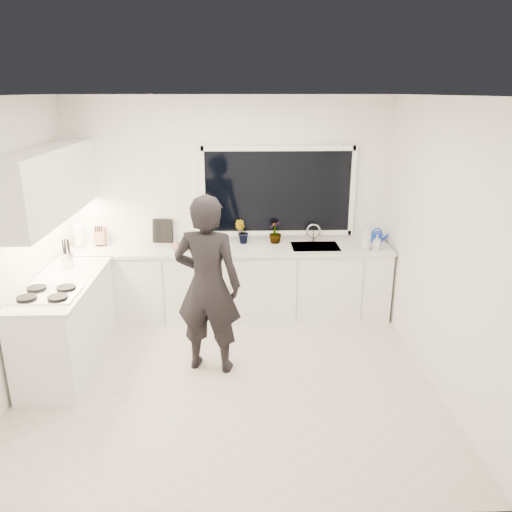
{
  "coord_description": "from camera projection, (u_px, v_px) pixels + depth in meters",
  "views": [
    {
      "loc": [
        0.12,
        -4.38,
        2.74
      ],
      "look_at": [
        0.28,
        0.4,
        1.15
      ],
      "focal_mm": 35.0,
      "sensor_mm": 36.0,
      "label": 1
    }
  ],
  "objects": [
    {
      "name": "base_cabinets_left",
      "position": [
        68.0,
        325.0,
        5.15
      ],
      "size": [
        0.58,
        1.6,
        0.88
      ],
      "primitive_type": "cube",
      "color": "white",
      "rests_on": "floor"
    },
    {
      "name": "sink",
      "position": [
        315.0,
        250.0,
        6.15
      ],
      "size": [
        0.58,
        0.42,
        0.14
      ],
      "primitive_type": "cube",
      "color": "silver",
      "rests_on": "countertop_back"
    },
    {
      "name": "faucet",
      "position": [
        313.0,
        233.0,
        6.29
      ],
      "size": [
        0.03,
        0.03,
        0.22
      ],
      "primitive_type": "cylinder",
      "color": "silver",
      "rests_on": "countertop_back"
    },
    {
      "name": "pizza_tray",
      "position": [
        190.0,
        247.0,
        6.05
      ],
      "size": [
        0.49,
        0.42,
        0.03
      ],
      "primitive_type": "cube",
      "rotation": [
        0.0,
        0.0,
        0.28
      ],
      "color": "silver",
      "rests_on": "countertop_back"
    },
    {
      "name": "floor",
      "position": [
        229.0,
        378.0,
        5.02
      ],
      "size": [
        4.0,
        3.5,
        0.02
      ],
      "primitive_type": "cube",
      "color": "beige",
      "rests_on": "ground"
    },
    {
      "name": "picture_frame_small",
      "position": [
        162.0,
        231.0,
        6.25
      ],
      "size": [
        0.25,
        0.05,
        0.3
      ],
      "primitive_type": "cube",
      "rotation": [
        0.0,
        0.0,
        -0.13
      ],
      "color": "black",
      "rests_on": "countertop_back"
    },
    {
      "name": "herb_plants",
      "position": [
        245.0,
        232.0,
        6.21
      ],
      "size": [
        1.01,
        0.22,
        0.31
      ],
      "color": "#26662D",
      "rests_on": "countertop_back"
    },
    {
      "name": "wall_right",
      "position": [
        442.0,
        247.0,
        4.65
      ],
      "size": [
        0.02,
        3.5,
        2.7
      ],
      "primitive_type": "cube",
      "color": "white",
      "rests_on": "ground"
    },
    {
      "name": "countertop_left",
      "position": [
        62.0,
        283.0,
        5.01
      ],
      "size": [
        0.62,
        1.6,
        0.04
      ],
      "primitive_type": "cube",
      "color": "silver",
      "rests_on": "base_cabinets_left"
    },
    {
      "name": "stovetop",
      "position": [
        47.0,
        293.0,
        4.66
      ],
      "size": [
        0.56,
        0.48,
        0.03
      ],
      "primitive_type": "cube",
      "color": "black",
      "rests_on": "countertop_left"
    },
    {
      "name": "person",
      "position": [
        208.0,
        285.0,
        4.92
      ],
      "size": [
        0.75,
        0.57,
        1.83
      ],
      "primitive_type": "imported",
      "rotation": [
        0.0,
        0.0,
        2.92
      ],
      "color": "black",
      "rests_on": "floor"
    },
    {
      "name": "countertop_back",
      "position": [
        230.0,
        249.0,
        6.1
      ],
      "size": [
        3.94,
        0.62,
        0.04
      ],
      "primitive_type": "cube",
      "color": "silver",
      "rests_on": "base_cabinets_back"
    },
    {
      "name": "window",
      "position": [
        278.0,
        192.0,
        6.18
      ],
      "size": [
        1.8,
        0.02,
        1.0
      ],
      "primitive_type": "cube",
      "color": "black",
      "rests_on": "wall_back"
    },
    {
      "name": "wall_left",
      "position": [
        5.0,
        252.0,
        4.52
      ],
      "size": [
        0.02,
        3.5,
        2.7
      ],
      "primitive_type": "cube",
      "color": "white",
      "rests_on": "ground"
    },
    {
      "name": "base_cabinets_back",
      "position": [
        231.0,
        284.0,
        6.25
      ],
      "size": [
        3.92,
        0.58,
        0.88
      ],
      "primitive_type": "cube",
      "color": "white",
      "rests_on": "floor"
    },
    {
      "name": "watering_can",
      "position": [
        377.0,
        237.0,
        6.29
      ],
      "size": [
        0.15,
        0.15,
        0.13
      ],
      "primitive_type": "cylinder",
      "rotation": [
        0.0,
        0.0,
        0.1
      ],
      "color": "#1435BE",
      "rests_on": "countertop_back"
    },
    {
      "name": "utensil_crock",
      "position": [
        68.0,
        260.0,
        5.4
      ],
      "size": [
        0.16,
        0.16,
        0.16
      ],
      "primitive_type": "cylinder",
      "rotation": [
        0.0,
        0.0,
        0.24
      ],
      "color": "silver",
      "rests_on": "countertop_left"
    },
    {
      "name": "paper_towel_roll",
      "position": [
        79.0,
        236.0,
        6.09
      ],
      "size": [
        0.12,
        0.12,
        0.26
      ],
      "primitive_type": "cylinder",
      "rotation": [
        0.0,
        0.0,
        -0.05
      ],
      "color": "white",
      "rests_on": "countertop_back"
    },
    {
      "name": "wall_back",
      "position": [
        230.0,
        207.0,
        6.26
      ],
      "size": [
        4.0,
        0.02,
        2.7
      ],
      "primitive_type": "cube",
      "color": "white",
      "rests_on": "ground"
    },
    {
      "name": "soap_bottles",
      "position": [
        369.0,
        238.0,
        5.97
      ],
      "size": [
        0.27,
        0.15,
        0.31
      ],
      "color": "#D8BF66",
      "rests_on": "countertop_back"
    },
    {
      "name": "ceiling",
      "position": [
        224.0,
        94.0,
        4.16
      ],
      "size": [
        4.0,
        3.5,
        0.02
      ],
      "primitive_type": "cube",
      "color": "white",
      "rests_on": "wall_back"
    },
    {
      "name": "pizza",
      "position": [
        189.0,
        246.0,
        6.04
      ],
      "size": [
        0.44,
        0.37,
        0.01
      ],
      "primitive_type": "cube",
      "rotation": [
        0.0,
        0.0,
        0.28
      ],
      "color": "#A92316",
      "rests_on": "pizza_tray"
    },
    {
      "name": "picture_frame_large",
      "position": [
        164.0,
        231.0,
        6.26
      ],
      "size": [
        0.22,
        0.02,
        0.28
      ],
      "primitive_type": "cube",
      "rotation": [
        0.0,
        0.0,
        0.0
      ],
      "color": "black",
      "rests_on": "countertop_back"
    },
    {
      "name": "knife_block",
      "position": [
        100.0,
        237.0,
        6.15
      ],
      "size": [
        0.13,
        0.1,
        0.22
      ],
      "primitive_type": "cube",
      "rotation": [
        0.0,
        0.0,
        -0.0
      ],
      "color": "#9B7448",
      "rests_on": "countertop_back"
    },
    {
      "name": "upper_cabinets",
      "position": [
        50.0,
        183.0,
        5.04
      ],
      "size": [
        0.34,
        2.1,
        0.7
      ],
      "primitive_type": "cube",
      "color": "white",
      "rests_on": "wall_left"
    }
  ]
}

